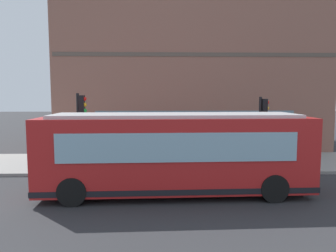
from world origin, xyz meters
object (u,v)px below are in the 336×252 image
Objects in this scene: city_bus_nearside at (175,154)px; pedestrian_near_building_entrance at (129,141)px; traffic_light_near_corner at (263,119)px; fire_hydrant at (291,149)px; pedestrian_by_light_pole at (196,142)px; pedestrian_walking_along_curb at (276,140)px; newspaper_vending_box at (248,148)px; traffic_light_down_block at (81,117)px.

pedestrian_near_building_entrance is (5.52, 2.25, -0.34)m from city_bus_nearside.
traffic_light_near_corner reaches higher than fire_hydrant.
pedestrian_by_light_pole reaches higher than pedestrian_walking_along_curb.
pedestrian_by_light_pole is at bearing -14.15° from city_bus_nearside.
city_bus_nearside is 5.58m from traffic_light_near_corner.
pedestrian_near_building_entrance is 2.03× the size of newspaper_vending_box.
city_bus_nearside is at bearing 144.30° from newspaper_vending_box.
fire_hydrant is 0.82× the size of newspaper_vending_box.
pedestrian_walking_along_curb is (3.44, -10.73, -1.66)m from traffic_light_down_block.
pedestrian_near_building_entrance is 1.13× the size of pedestrian_walking_along_curb.
newspaper_vending_box is (-0.19, 2.64, 0.09)m from fire_hydrant.
traffic_light_down_block is at bearing 114.24° from pedestrian_by_light_pole.
pedestrian_by_light_pole is 0.92× the size of pedestrian_near_building_entrance.
pedestrian_by_light_pole is 1.87× the size of newspaper_vending_box.
traffic_light_down_block is 6.57m from pedestrian_by_light_pole.
pedestrian_by_light_pole is at bearing 98.40° from fire_hydrant.
traffic_light_near_corner is 1.93× the size of pedestrian_near_building_entrance.
pedestrian_by_light_pole is (2.65, 2.93, -1.50)m from traffic_light_near_corner.
pedestrian_by_light_pole is 3.35m from newspaper_vending_box.
traffic_light_near_corner is 2.10× the size of pedestrian_by_light_pole.
city_bus_nearside is at bearing 126.32° from traffic_light_near_corner.
traffic_light_near_corner is at bearing 174.67° from newspaper_vending_box.
traffic_light_down_block is 9.86m from newspaper_vending_box.
traffic_light_down_block is 12.39m from fire_hydrant.
pedestrian_by_light_pole is (-0.87, 5.88, 0.60)m from fire_hydrant.
pedestrian_near_building_entrance is (2.23, -2.07, -1.52)m from traffic_light_down_block.
newspaper_vending_box is at bearing -70.00° from traffic_light_down_block.
city_bus_nearside reaches higher than fire_hydrant.
city_bus_nearside is at bearing 136.36° from pedestrian_walking_along_curb.
pedestrian_by_light_pole reaches higher than fire_hydrant.
traffic_light_down_block is (0.04, 8.73, 0.12)m from traffic_light_near_corner.
pedestrian_near_building_entrance reaches higher than pedestrian_walking_along_curb.
city_bus_nearside is 5.97m from pedestrian_near_building_entrance.
traffic_light_near_corner is 0.95× the size of traffic_light_down_block.
fire_hydrant is 0.44× the size of pedestrian_by_light_pole.
city_bus_nearside is 6.10m from pedestrian_by_light_pole.
fire_hydrant is 2.65m from newspaper_vending_box.
traffic_light_near_corner reaches higher than pedestrian_walking_along_curb.
pedestrian_walking_along_curb is at bearing -85.05° from newspaper_vending_box.
newspaper_vending_box is (3.29, -9.04, -2.13)m from traffic_light_down_block.
city_bus_nearside is 10.05m from fire_hydrant.
traffic_light_near_corner is 2.19× the size of pedestrian_walking_along_curb.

